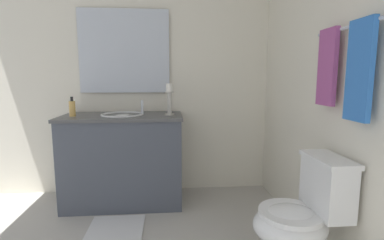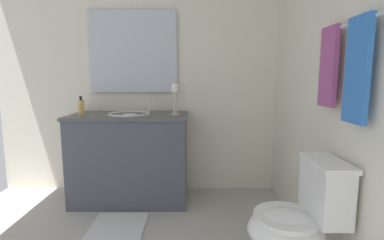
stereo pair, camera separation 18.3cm
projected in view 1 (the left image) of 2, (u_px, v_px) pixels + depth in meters
The scene contains 12 objects.
wall_back at pixel (342, 77), 1.80m from camera, with size 2.71×0.04×2.45m, color silver.
wall_left at pixel (129, 77), 3.01m from camera, with size 0.04×2.97×2.45m, color silver.
vanity_cabinet at pixel (124, 159), 2.80m from camera, with size 0.58×1.14×0.87m.
sink_basin at pixel (123, 119), 2.74m from camera, with size 0.40×0.40×0.24m.
mirror at pixel (124, 51), 2.93m from camera, with size 0.02×0.91×0.83m, color silver.
candle_holder_tall at pixel (170, 99), 2.71m from camera, with size 0.09×0.09×0.30m.
soap_bottle at pixel (72, 108), 2.63m from camera, with size 0.06×0.06×0.18m.
toilet at pixel (301, 218), 1.77m from camera, with size 0.39×0.54×0.75m.
towel_bar at pixel (348, 27), 1.64m from camera, with size 0.02×0.02×0.63m, color silver.
towel_near_vanity at pixel (327, 67), 1.83m from camera, with size 0.18×0.03×0.48m, color #A54C8C.
towel_center at pixel (360, 71), 1.52m from camera, with size 0.19×0.03×0.54m, color blue.
bath_mat at pixel (114, 235), 2.25m from camera, with size 0.60×0.44×0.02m, color silver.
Camera 1 is at (1.74, 0.39, 1.22)m, focal length 26.98 mm.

